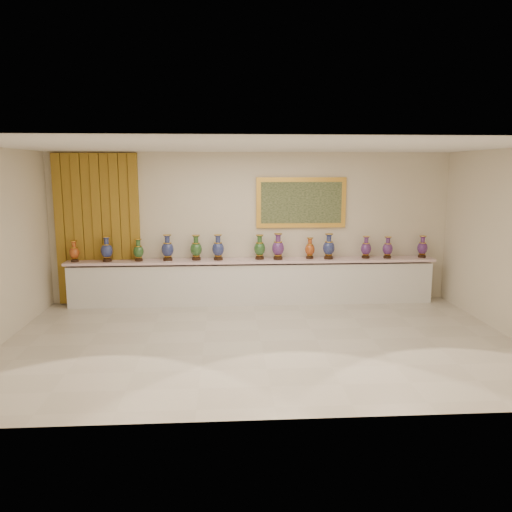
{
  "coord_description": "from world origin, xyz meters",
  "views": [
    {
      "loc": [
        -0.55,
        -7.47,
        2.66
      ],
      "look_at": [
        0.03,
        1.7,
        1.06
      ],
      "focal_mm": 35.0,
      "sensor_mm": 36.0,
      "label": 1
    }
  ],
  "objects": [
    {
      "name": "vase_0",
      "position": [
        -3.45,
        2.22,
        1.08
      ],
      "size": [
        0.21,
        0.21,
        0.41
      ],
      "rotation": [
        0.0,
        0.0,
        -0.08
      ],
      "color": "#311C0D",
      "rests_on": "counter"
    },
    {
      "name": "vase_6",
      "position": [
        0.14,
        2.27,
        1.12
      ],
      "size": [
        0.27,
        0.27,
        0.49
      ],
      "rotation": [
        0.0,
        0.0,
        -0.23
      ],
      "color": "#311C0D",
      "rests_on": "counter"
    },
    {
      "name": "vase_9",
      "position": [
        1.52,
        2.22,
        1.13
      ],
      "size": [
        0.3,
        0.3,
        0.51
      ],
      "rotation": [
        0.0,
        0.0,
        0.34
      ],
      "color": "#311C0D",
      "rests_on": "counter"
    },
    {
      "name": "vase_5",
      "position": [
        -0.68,
        2.24,
        1.13
      ],
      "size": [
        0.26,
        0.26,
        0.51
      ],
      "rotation": [
        0.0,
        0.0,
        0.11
      ],
      "color": "#311C0D",
      "rests_on": "counter"
    },
    {
      "name": "ground",
      "position": [
        0.0,
        0.0,
        0.0
      ],
      "size": [
        8.0,
        8.0,
        0.0
      ],
      "primitive_type": "plane",
      "color": "beige",
      "rests_on": "ground"
    },
    {
      "name": "vase_4",
      "position": [
        -1.11,
        2.26,
        1.12
      ],
      "size": [
        0.29,
        0.29,
        0.5
      ],
      "rotation": [
        0.0,
        0.0,
        -0.32
      ],
      "color": "#311C0D",
      "rests_on": "counter"
    },
    {
      "name": "room",
      "position": [
        -2.39,
        2.44,
        1.58
      ],
      "size": [
        8.0,
        8.0,
        8.0
      ],
      "color": "beige",
      "rests_on": "ground"
    },
    {
      "name": "counter",
      "position": [
        0.0,
        2.27,
        0.44
      ],
      "size": [
        7.28,
        0.48,
        0.9
      ],
      "color": "white",
      "rests_on": "ground"
    },
    {
      "name": "vase_12",
      "position": [
        3.45,
        2.26,
        1.1
      ],
      "size": [
        0.23,
        0.23,
        0.44
      ],
      "rotation": [
        0.0,
        0.0,
        -0.14
      ],
      "color": "#311C0D",
      "rests_on": "counter"
    },
    {
      "name": "vase_3",
      "position": [
        -1.67,
        2.24,
        1.13
      ],
      "size": [
        0.3,
        0.3,
        0.51
      ],
      "rotation": [
        0.0,
        0.0,
        -0.31
      ],
      "color": "#311C0D",
      "rests_on": "counter"
    },
    {
      "name": "label_card",
      "position": [
        -1.66,
        2.13,
        0.9
      ],
      "size": [
        0.1,
        0.06,
        0.0
      ],
      "primitive_type": "cube",
      "color": "white",
      "rests_on": "counter"
    },
    {
      "name": "vase_10",
      "position": [
        2.28,
        2.26,
        1.1
      ],
      "size": [
        0.22,
        0.22,
        0.45
      ],
      "rotation": [
        0.0,
        0.0,
        0.04
      ],
      "color": "#311C0D",
      "rests_on": "counter"
    },
    {
      "name": "vase_7",
      "position": [
        0.51,
        2.22,
        1.13
      ],
      "size": [
        0.26,
        0.26,
        0.52
      ],
      "rotation": [
        0.0,
        0.0,
        0.09
      ],
      "color": "#311C0D",
      "rests_on": "counter"
    },
    {
      "name": "vase_1",
      "position": [
        -2.83,
        2.21,
        1.12
      ],
      "size": [
        0.28,
        0.28,
        0.49
      ],
      "rotation": [
        0.0,
        0.0,
        -0.28
      ],
      "color": "#311C0D",
      "rests_on": "counter"
    },
    {
      "name": "vase_2",
      "position": [
        -2.23,
        2.23,
        1.09
      ],
      "size": [
        0.24,
        0.24,
        0.43
      ],
      "rotation": [
        0.0,
        0.0,
        0.24
      ],
      "color": "#311C0D",
      "rests_on": "counter"
    },
    {
      "name": "vase_11",
      "position": [
        2.72,
        2.23,
        1.1
      ],
      "size": [
        0.22,
        0.22,
        0.44
      ],
      "rotation": [
        0.0,
        0.0,
        0.08
      ],
      "color": "#311C0D",
      "rests_on": "counter"
    },
    {
      "name": "vase_8",
      "position": [
        1.15,
        2.28,
        1.09
      ],
      "size": [
        0.21,
        0.21,
        0.42
      ],
      "rotation": [
        0.0,
        0.0,
        0.06
      ],
      "color": "#311C0D",
      "rests_on": "counter"
    }
  ]
}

